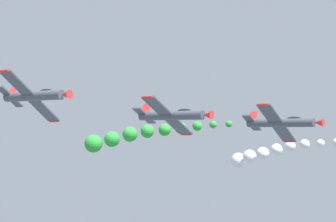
% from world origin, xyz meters
% --- Properties ---
extents(smoke_trail_lead, '(4.21, 18.37, 4.83)m').
position_xyz_m(smoke_trail_lead, '(-24.75, 0.33, 111.45)').
color(smoke_trail_lead, white).
extents(airplane_left_inner, '(8.46, 10.35, 5.09)m').
position_xyz_m(airplane_left_inner, '(-12.29, 9.02, 116.03)').
color(airplane_left_inner, '#474C56').
extents(smoke_trail_left_inner, '(7.92, 20.40, 4.50)m').
position_xyz_m(smoke_trail_left_inner, '(-8.24, -12.29, 114.23)').
color(smoke_trail_left_inner, green).
extents(airplane_right_inner, '(8.63, 10.35, 4.76)m').
position_xyz_m(airplane_right_inner, '(-0.60, 0.19, 116.85)').
color(airplane_right_inner, '#474C56').
extents(airplane_left_outer, '(8.00, 10.35, 5.84)m').
position_xyz_m(airplane_left_outer, '(11.37, -10.56, 118.97)').
color(airplane_left_outer, '#474C56').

